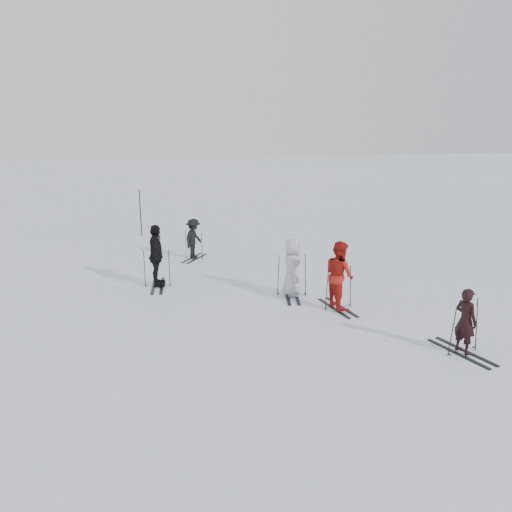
{
  "coord_description": "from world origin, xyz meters",
  "views": [
    {
      "loc": [
        -3.72,
        -14.03,
        5.18
      ],
      "look_at": [
        0.0,
        1.0,
        1.0
      ],
      "focal_mm": 35.0,
      "sensor_mm": 36.0,
      "label": 1
    }
  ],
  "objects_px": {
    "skier_grey": "(292,268)",
    "skier_uphill_far": "(194,239)",
    "skier_red": "(339,276)",
    "skier_near_dark": "(465,322)",
    "skier_uphill_left": "(156,257)",
    "piste_marker": "(140,213)"
  },
  "relations": [
    {
      "from": "skier_grey",
      "to": "skier_uphill_far",
      "type": "distance_m",
      "value": 5.55
    },
    {
      "from": "skier_uphill_far",
      "to": "skier_red",
      "type": "bearing_deg",
      "value": -116.68
    },
    {
      "from": "skier_uphill_far",
      "to": "skier_near_dark",
      "type": "bearing_deg",
      "value": -117.2
    },
    {
      "from": "skier_grey",
      "to": "skier_uphill_left",
      "type": "relative_size",
      "value": 0.88
    },
    {
      "from": "skier_near_dark",
      "to": "skier_red",
      "type": "relative_size",
      "value": 0.79
    },
    {
      "from": "skier_grey",
      "to": "piste_marker",
      "type": "distance_m",
      "value": 10.58
    },
    {
      "from": "skier_uphill_left",
      "to": "skier_grey",
      "type": "bearing_deg",
      "value": -109.21
    },
    {
      "from": "skier_red",
      "to": "skier_uphill_far",
      "type": "bearing_deg",
      "value": 19.57
    },
    {
      "from": "skier_red",
      "to": "piste_marker",
      "type": "bearing_deg",
      "value": 17.27
    },
    {
      "from": "skier_near_dark",
      "to": "skier_uphill_far",
      "type": "xyz_separation_m",
      "value": [
        -5.0,
        9.74,
        0.0
      ]
    },
    {
      "from": "skier_near_dark",
      "to": "skier_grey",
      "type": "bearing_deg",
      "value": 14.69
    },
    {
      "from": "piste_marker",
      "to": "skier_uphill_far",
      "type": "bearing_deg",
      "value": -67.92
    },
    {
      "from": "skier_red",
      "to": "skier_uphill_left",
      "type": "relative_size",
      "value": 0.97
    },
    {
      "from": "skier_grey",
      "to": "skier_uphill_far",
      "type": "bearing_deg",
      "value": 37.78
    },
    {
      "from": "skier_uphill_far",
      "to": "piste_marker",
      "type": "bearing_deg",
      "value": 57.73
    },
    {
      "from": "skier_grey",
      "to": "skier_uphill_far",
      "type": "height_order",
      "value": "skier_grey"
    },
    {
      "from": "piste_marker",
      "to": "skier_uphill_left",
      "type": "bearing_deg",
      "value": -87.64
    },
    {
      "from": "skier_grey",
      "to": "skier_uphill_left",
      "type": "xyz_separation_m",
      "value": [
        -3.96,
        1.88,
        0.12
      ]
    },
    {
      "from": "skier_red",
      "to": "skier_uphill_far",
      "type": "height_order",
      "value": "skier_red"
    },
    {
      "from": "skier_near_dark",
      "to": "piste_marker",
      "type": "distance_m",
      "value": 15.98
    },
    {
      "from": "skier_near_dark",
      "to": "skier_red",
      "type": "xyz_separation_m",
      "value": [
        -1.66,
        3.37,
        0.2
      ]
    },
    {
      "from": "skier_grey",
      "to": "skier_near_dark",
      "type": "bearing_deg",
      "value": -138.79
    }
  ]
}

